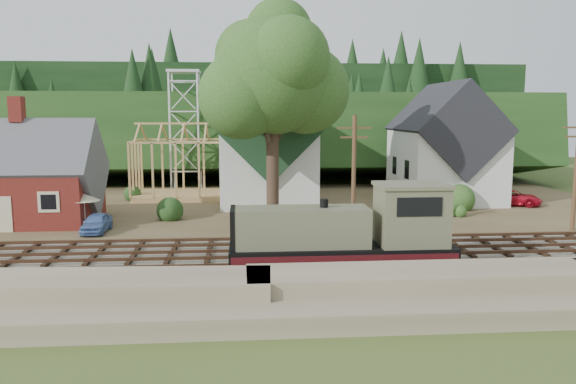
{
  "coord_description": "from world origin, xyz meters",
  "views": [
    {
      "loc": [
        -0.04,
        -30.32,
        8.12
      ],
      "look_at": [
        2.81,
        6.0,
        3.0
      ],
      "focal_mm": 35.0,
      "sensor_mm": 36.0,
      "label": 1
    }
  ],
  "objects": [
    {
      "name": "hillside",
      "position": [
        0.0,
        42.0,
        0.0
      ],
      "size": [
        70.0,
        28.96,
        12.74
      ],
      "primitive_type": "cube",
      "rotation": [
        -0.17,
        0.0,
        0.0
      ],
      "color": "#1E3F19",
      "rests_on": "ground"
    },
    {
      "name": "depot",
      "position": [
        -16.0,
        11.0,
        3.21
      ],
      "size": [
        10.8,
        7.41,
        9.0
      ],
      "color": "#5A1914",
      "rests_on": "village_flat"
    },
    {
      "name": "ridge",
      "position": [
        0.0,
        58.0,
        0.0
      ],
      "size": [
        80.0,
        20.0,
        12.0
      ],
      "primitive_type": "cube",
      "color": "black",
      "rests_on": "ground"
    },
    {
      "name": "farmhouse",
      "position": [
        18.0,
        19.0,
        4.87
      ],
      "size": [
        8.4,
        10.8,
        10.6
      ],
      "color": "silver",
      "rests_on": "village_flat"
    },
    {
      "name": "patio_set",
      "position": [
        -10.99,
        8.5,
        2.33
      ],
      "size": [
        2.14,
        2.14,
        2.39
      ],
      "color": "silver",
      "rests_on": "village_flat"
    },
    {
      "name": "big_tree",
      "position": [
        2.17,
        10.08,
        10.22
      ],
      "size": [
        10.9,
        8.4,
        14.7
      ],
      "color": "#38281E",
      "rests_on": "village_flat"
    },
    {
      "name": "telegraph_pole_far",
      "position": [
        22.0,
        5.2,
        4.25
      ],
      "size": [
        2.2,
        0.28,
        8.0
      ],
      "color": "#4C331E",
      "rests_on": "ground"
    },
    {
      "name": "ground",
      "position": [
        0.0,
        0.0,
        0.0
      ],
      "size": [
        140.0,
        140.0,
        0.0
      ],
      "primitive_type": "plane",
      "color": "#384C1E",
      "rests_on": "ground"
    },
    {
      "name": "car_blue",
      "position": [
        -9.84,
        7.03,
        0.93
      ],
      "size": [
        1.52,
        3.73,
        1.27
      ],
      "primitive_type": "imported",
      "rotation": [
        0.0,
        0.0,
        -0.01
      ],
      "color": "#567ABA",
      "rests_on": "village_flat"
    },
    {
      "name": "telegraph_pole_near",
      "position": [
        7.0,
        5.2,
        4.25
      ],
      "size": [
        2.2,
        0.28,
        8.0
      ],
      "color": "#4C331E",
      "rests_on": "ground"
    },
    {
      "name": "locomotive",
      "position": [
        5.26,
        -3.0,
        2.0
      ],
      "size": [
        11.11,
        2.78,
        4.47
      ],
      "color": "black",
      "rests_on": "railroad_bed"
    },
    {
      "name": "lattice_tower",
      "position": [
        -6.0,
        28.0,
        10.03
      ],
      "size": [
        3.2,
        3.2,
        12.12
      ],
      "color": "silver",
      "rests_on": "village_flat"
    },
    {
      "name": "village_flat",
      "position": [
        0.0,
        18.0,
        0.15
      ],
      "size": [
        64.0,
        26.0,
        0.3
      ],
      "primitive_type": "cube",
      "color": "brown",
      "rests_on": "ground"
    },
    {
      "name": "church",
      "position": [
        2.0,
        19.68,
        5.18
      ],
      "size": [
        8.4,
        15.17,
        13.0
      ],
      "color": "silver",
      "rests_on": "village_flat"
    },
    {
      "name": "car_red",
      "position": [
        22.88,
        15.58,
        0.97
      ],
      "size": [
        5.28,
        4.19,
        1.33
      ],
      "primitive_type": "imported",
      "rotation": [
        0.0,
        0.0,
        1.09
      ],
      "color": "red",
      "rests_on": "village_flat"
    },
    {
      "name": "embankment",
      "position": [
        0.0,
        -8.5,
        0.0
      ],
      "size": [
        64.0,
        5.0,
        1.6
      ],
      "primitive_type": "cube",
      "color": "#7F7259",
      "rests_on": "ground"
    },
    {
      "name": "timber_frame",
      "position": [
        -6.0,
        22.0,
        3.27
      ],
      "size": [
        8.2,
        6.2,
        6.99
      ],
      "color": "tan",
      "rests_on": "village_flat"
    },
    {
      "name": "railroad_bed",
      "position": [
        0.0,
        0.0,
        0.08
      ],
      "size": [
        64.0,
        11.0,
        0.16
      ],
      "primitive_type": "cube",
      "color": "#726B5B",
      "rests_on": "ground"
    }
  ]
}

